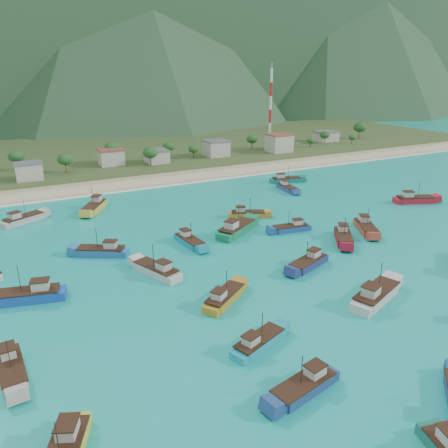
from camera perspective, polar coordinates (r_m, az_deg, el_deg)
name	(u,v)px	position (r m, az deg, el deg)	size (l,w,h in m)	color
ground	(239,269)	(89.81, 1.99, -5.85)	(600.00, 600.00, 0.00)	#0D9596
beach	(131,183)	(159.45, -12.09, 5.27)	(400.00, 18.00, 1.20)	beige
land	(94,154)	(217.64, -16.57, 8.73)	(400.00, 110.00, 2.40)	#385123
surf_line	(139,189)	(150.59, -11.09, 4.49)	(400.00, 2.50, 0.08)	white
village	(161,154)	(186.72, -8.23, 9.09)	(219.70, 28.36, 7.76)	beige
vegetation	(115,156)	(182.01, -14.00, 8.63)	(279.05, 26.01, 9.08)	#235623
radio_tower	(270,109)	(214.26, 6.08, 14.65)	(1.20, 1.20, 36.68)	red
boat_0	(237,229)	(107.98, 1.65, -0.70)	(13.41, 10.26, 7.86)	#137547
boat_1	(28,296)	(85.15, -24.21, -8.56)	(12.82, 6.51, 7.27)	#184BA6
boat_3	(414,200)	(144.57, 23.60, 2.91)	(12.58, 7.72, 7.16)	red
boat_4	(366,228)	(115.22, 18.01, -0.48)	(8.34, 11.60, 6.72)	#AD3E2C
boat_5	(95,207)	(130.89, -16.54, 2.12)	(9.42, 12.35, 7.23)	gold
boat_6	(23,220)	(127.11, -24.75, 0.52)	(11.55, 8.33, 6.69)	#B1ACA0
boat_7	(286,180)	(158.20, 8.08, 5.70)	(11.56, 5.89, 6.55)	#146A60
boat_8	(291,228)	(110.91, 8.75, -0.58)	(10.15, 4.25, 5.81)	#20498E
boat_9	(102,252)	(99.35, -15.66, -3.50)	(11.32, 8.54, 6.61)	#2A64A1
boat_10	(224,298)	(77.61, 0.05, -9.63)	(10.39, 8.44, 6.18)	#B47F1D
boat_12	(376,296)	(82.20, 19.19, -8.85)	(13.30, 8.02, 7.56)	beige
boat_15	(247,215)	(120.07, 3.04, 1.25)	(10.37, 7.04, 5.95)	orange
boat_16	(287,188)	(147.67, 8.24, 4.64)	(4.13, 10.49, 6.04)	navy
boat_17	(190,242)	(101.60, -4.53, -2.31)	(4.10, 10.64, 6.13)	teal
boat_22	(258,343)	(66.69, 4.52, -15.24)	(10.16, 6.08, 5.77)	#1A99B1
boat_24	(343,238)	(107.18, 15.31, -1.72)	(9.28, 11.14, 6.68)	maroon
boat_25	(157,271)	(88.03, -8.76, -6.05)	(7.26, 11.78, 6.70)	beige
boat_26	(11,369)	(67.91, -26.01, -16.69)	(3.79, 10.64, 6.18)	#ADA59C
boat_29	(308,263)	(91.99, 10.97, -5.06)	(11.16, 6.66, 6.34)	navy
boat_30	(304,387)	(59.91, 10.47, -20.18)	(10.71, 5.02, 6.09)	navy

